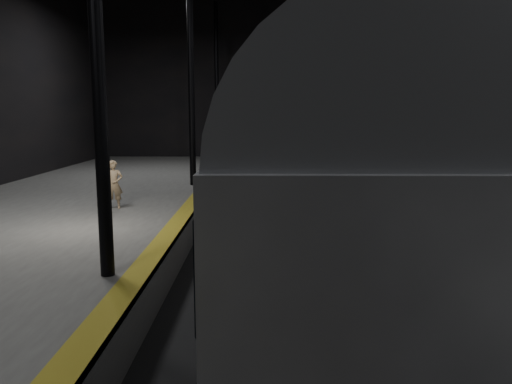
{
  "coord_description": "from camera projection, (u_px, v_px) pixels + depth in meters",
  "views": [
    {
      "loc": [
        -0.89,
        -13.07,
        4.05
      ],
      "look_at": [
        -1.03,
        -0.23,
        2.0
      ],
      "focal_mm": 35.0,
      "sensor_mm": 36.0,
      "label": 1
    }
  ],
  "objects": [
    {
      "name": "track",
      "position": [
        294.0,
        261.0,
        13.52
      ],
      "size": [
        2.4,
        43.0,
        0.24
      ],
      "color": "#3F3328",
      "rests_on": "ground"
    },
    {
      "name": "ground",
      "position": [
        294.0,
        263.0,
        13.53
      ],
      "size": [
        44.0,
        44.0,
        0.0
      ],
      "primitive_type": "plane",
      "color": "black",
      "rests_on": "ground"
    },
    {
      "name": "tactile_strip",
      "position": [
        174.0,
        227.0,
        13.41
      ],
      "size": [
        0.5,
        43.8,
        0.01
      ],
      "primitive_type": "cube",
      "color": "olive",
      "rests_on": "platform_left"
    },
    {
      "name": "train",
      "position": [
        298.0,
        169.0,
        12.13
      ],
      "size": [
        2.71,
        18.09,
        4.83
      ],
      "color": "#95979C",
      "rests_on": "ground"
    },
    {
      "name": "platform_left",
      "position": [
        18.0,
        245.0,
        13.53
      ],
      "size": [
        9.0,
        43.8,
        1.0
      ],
      "primitive_type": "cube",
      "color": "#4B4B49",
      "rests_on": "ground"
    },
    {
      "name": "woman",
      "position": [
        114.0,
        184.0,
        15.94
      ],
      "size": [
        0.63,
        0.48,
        1.55
      ],
      "primitive_type": "imported",
      "rotation": [
        0.0,
        0.0,
        0.21
      ],
      "color": "tan",
      "rests_on": "platform_left"
    }
  ]
}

